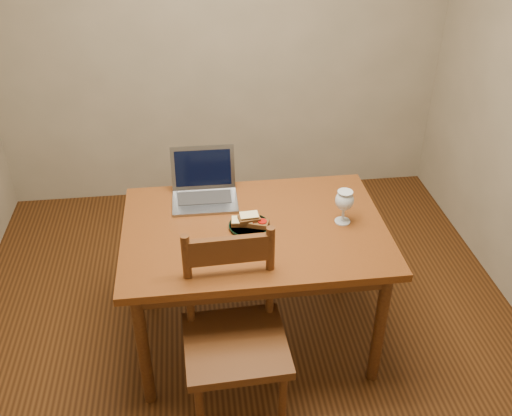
{
  "coord_description": "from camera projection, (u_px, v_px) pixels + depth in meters",
  "views": [
    {
      "loc": [
        -0.23,
        -2.3,
        2.36
      ],
      "look_at": [
        0.06,
        0.07,
        0.8
      ],
      "focal_mm": 40.0,
      "sensor_mm": 36.0,
      "label": 1
    }
  ],
  "objects": [
    {
      "name": "plate",
      "position": [
        249.0,
        226.0,
        2.81
      ],
      "size": [
        0.2,
        0.2,
        0.02
      ],
      "primitive_type": "cylinder",
      "color": "black",
      "rests_on": "table"
    },
    {
      "name": "chair",
      "position": [
        235.0,
        331.0,
        2.52
      ],
      "size": [
        0.47,
        0.45,
        0.49
      ],
      "rotation": [
        0.0,
        0.0,
        0.04
      ],
      "color": "#3A1B0C",
      "rests_on": "floor"
    },
    {
      "name": "milk_glass",
      "position": [
        344.0,
        207.0,
        2.8
      ],
      "size": [
        0.09,
        0.09,
        0.18
      ],
      "primitive_type": null,
      "color": "white",
      "rests_on": "table"
    },
    {
      "name": "sandwich_cheese",
      "position": [
        242.0,
        221.0,
        2.8
      ],
      "size": [
        0.11,
        0.08,
        0.03
      ],
      "primitive_type": null,
      "rotation": [
        0.0,
        0.0,
        -0.14
      ],
      "color": "#381E0C",
      "rests_on": "plate"
    },
    {
      "name": "floor",
      "position": [
        247.0,
        335.0,
        3.23
      ],
      "size": [
        3.2,
        3.2,
        0.02
      ],
      "primitive_type": "cube",
      "color": "black",
      "rests_on": "ground"
    },
    {
      "name": "sandwich_tomato",
      "position": [
        257.0,
        222.0,
        2.79
      ],
      "size": [
        0.12,
        0.1,
        0.03
      ],
      "primitive_type": null,
      "rotation": [
        0.0,
        0.0,
        -0.35
      ],
      "color": "#381E0C",
      "rests_on": "plate"
    },
    {
      "name": "laptop",
      "position": [
        204.0,
        185.0,
        3.02
      ],
      "size": [
        0.34,
        0.31,
        0.25
      ],
      "rotation": [
        0.0,
        0.0,
        -0.01
      ],
      "color": "slate",
      "rests_on": "table"
    },
    {
      "name": "sandwich_top",
      "position": [
        249.0,
        218.0,
        2.78
      ],
      "size": [
        0.11,
        0.08,
        0.03
      ],
      "primitive_type": null,
      "rotation": [
        0.0,
        0.0,
        0.15
      ],
      "color": "#381E0C",
      "rests_on": "plate"
    },
    {
      "name": "back_wall",
      "position": [
        219.0,
        23.0,
        3.85
      ],
      "size": [
        3.2,
        0.02,
        2.6
      ],
      "primitive_type": "cube",
      "color": "gray",
      "rests_on": "floor"
    },
    {
      "name": "table",
      "position": [
        254.0,
        241.0,
        2.86
      ],
      "size": [
        1.3,
        0.9,
        0.74
      ],
      "color": "#4C240C",
      "rests_on": "floor"
    }
  ]
}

